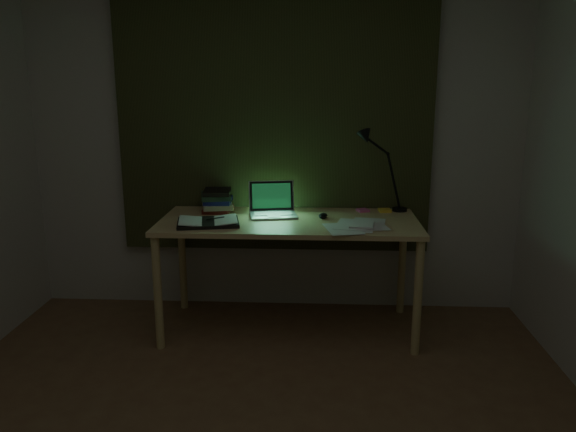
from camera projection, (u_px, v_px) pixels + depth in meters
name	position (u px, v px, depth m)	size (l,w,h in m)	color
wall_back	(275.00, 138.00, 3.98)	(3.50, 0.00, 2.50)	beige
curtain	(274.00, 110.00, 3.90)	(2.20, 0.06, 2.00)	#303319
desk	(289.00, 275.00, 3.74)	(1.68, 0.73, 0.77)	tan
laptop	(273.00, 200.00, 3.72)	(0.31, 0.35, 0.22)	silver
open_textbook	(208.00, 222.00, 3.54)	(0.38, 0.27, 0.03)	silver
book_stack	(217.00, 200.00, 3.88)	(0.20, 0.24, 0.16)	silver
loose_papers	(354.00, 224.00, 3.51)	(0.33, 0.35, 0.02)	silver
mouse	(323.00, 216.00, 3.69)	(0.06, 0.09, 0.03)	black
sticky_yellow	(385.00, 210.00, 3.88)	(0.08, 0.08, 0.02)	yellow
sticky_pink	(363.00, 210.00, 3.89)	(0.07, 0.07, 0.02)	pink
desk_lamp	(401.00, 171.00, 3.84)	(0.37, 0.29, 0.55)	black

